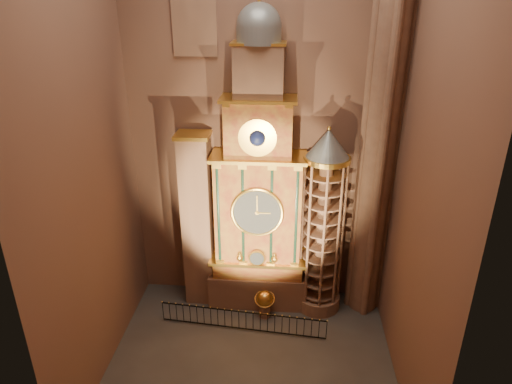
# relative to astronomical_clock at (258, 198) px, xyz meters

# --- Properties ---
(floor) EXTENTS (14.00, 14.00, 0.00)m
(floor) POSITION_rel_astronomical_clock_xyz_m (0.00, -4.96, -6.68)
(floor) COLOR #383330
(floor) RESTS_ON ground
(wall_back) EXTENTS (22.00, 0.00, 22.00)m
(wall_back) POSITION_rel_astronomical_clock_xyz_m (0.00, 1.04, 4.32)
(wall_back) COLOR brown
(wall_back) RESTS_ON floor
(wall_left) EXTENTS (0.00, 22.00, 22.00)m
(wall_left) POSITION_rel_astronomical_clock_xyz_m (-7.00, -4.96, 4.32)
(wall_left) COLOR brown
(wall_left) RESTS_ON floor
(wall_right) EXTENTS (0.00, 22.00, 22.00)m
(wall_right) POSITION_rel_astronomical_clock_xyz_m (7.00, -4.96, 4.32)
(wall_right) COLOR brown
(wall_right) RESTS_ON floor
(astronomical_clock) EXTENTS (5.60, 2.41, 16.70)m
(astronomical_clock) POSITION_rel_astronomical_clock_xyz_m (0.00, 0.00, 0.00)
(astronomical_clock) COLOR #8C634C
(astronomical_clock) RESTS_ON floor
(portrait_tower) EXTENTS (1.80, 1.60, 10.20)m
(portrait_tower) POSITION_rel_astronomical_clock_xyz_m (-3.40, 0.02, -1.53)
(portrait_tower) COLOR #8C634C
(portrait_tower) RESTS_ON floor
(stair_turret) EXTENTS (2.50, 2.50, 10.80)m
(stair_turret) POSITION_rel_astronomical_clock_xyz_m (3.50, -0.26, -1.41)
(stair_turret) COLOR #8C634C
(stair_turret) RESTS_ON floor
(gothic_pier) EXTENTS (2.04, 2.04, 22.00)m
(gothic_pier) POSITION_rel_astronomical_clock_xyz_m (6.10, 0.04, 4.32)
(gothic_pier) COLOR #8C634C
(gothic_pier) RESTS_ON floor
(stained_glass_window) EXTENTS (2.20, 0.14, 5.20)m
(stained_glass_window) POSITION_rel_astronomical_clock_xyz_m (-3.20, 0.95, 9.82)
(stained_glass_window) COLOR navy
(stained_glass_window) RESTS_ON wall_back
(celestial_globe) EXTENTS (1.14, 1.08, 1.65)m
(celestial_globe) POSITION_rel_astronomical_clock_xyz_m (0.46, -1.46, -5.69)
(celestial_globe) COLOR #8C634C
(celestial_globe) RESTS_ON floor
(iron_railing) EXTENTS (8.94, 0.94, 1.19)m
(iron_railing) POSITION_rel_astronomical_clock_xyz_m (-0.66, -2.73, -6.03)
(iron_railing) COLOR black
(iron_railing) RESTS_ON floor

